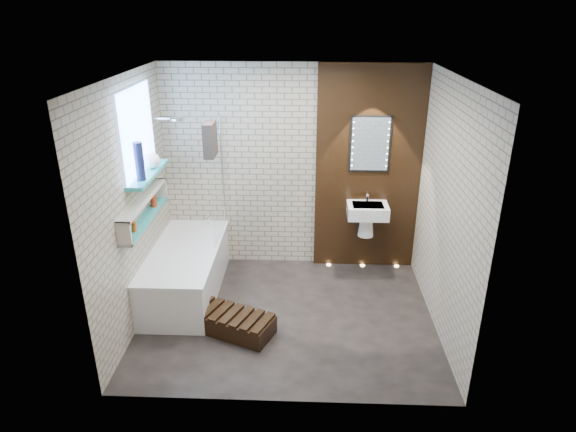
{
  "coord_description": "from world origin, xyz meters",
  "views": [
    {
      "loc": [
        0.2,
        -4.7,
        3.21
      ],
      "look_at": [
        0.0,
        0.15,
        1.15
      ],
      "focal_mm": 31.19,
      "sensor_mm": 36.0,
      "label": 1
    }
  ],
  "objects_px": {
    "bathtub": "(186,271)",
    "walnut_step": "(232,323)",
    "washbasin": "(367,215)",
    "led_mirror": "(370,144)",
    "bath_screen": "(217,180)"
  },
  "relations": [
    {
      "from": "bath_screen",
      "to": "washbasin",
      "type": "xyz_separation_m",
      "value": [
        1.82,
        0.18,
        -0.49
      ]
    },
    {
      "from": "bathtub",
      "to": "bath_screen",
      "type": "bearing_deg",
      "value": 51.1
    },
    {
      "from": "bathtub",
      "to": "walnut_step",
      "type": "bearing_deg",
      "value": -49.14
    },
    {
      "from": "bath_screen",
      "to": "walnut_step",
      "type": "relative_size",
      "value": 1.6
    },
    {
      "from": "walnut_step",
      "to": "led_mirror",
      "type": "bearing_deg",
      "value": 45.12
    },
    {
      "from": "walnut_step",
      "to": "washbasin",
      "type": "bearing_deg",
      "value": 42.0
    },
    {
      "from": "bath_screen",
      "to": "walnut_step",
      "type": "distance_m",
      "value": 1.7
    },
    {
      "from": "led_mirror",
      "to": "walnut_step",
      "type": "relative_size",
      "value": 0.8
    },
    {
      "from": "washbasin",
      "to": "led_mirror",
      "type": "xyz_separation_m",
      "value": [
        0.0,
        0.16,
        0.86
      ]
    },
    {
      "from": "led_mirror",
      "to": "walnut_step",
      "type": "xyz_separation_m",
      "value": [
        -1.53,
        -1.53,
        -1.55
      ]
    },
    {
      "from": "bath_screen",
      "to": "washbasin",
      "type": "relative_size",
      "value": 2.41
    },
    {
      "from": "bathtub",
      "to": "walnut_step",
      "type": "distance_m",
      "value": 1.01
    },
    {
      "from": "washbasin",
      "to": "led_mirror",
      "type": "height_order",
      "value": "led_mirror"
    },
    {
      "from": "washbasin",
      "to": "bath_screen",
      "type": "bearing_deg",
      "value": -174.22
    },
    {
      "from": "bathtub",
      "to": "bath_screen",
      "type": "distance_m",
      "value": 1.14
    }
  ]
}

